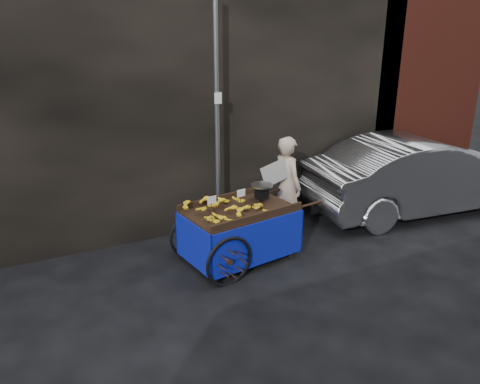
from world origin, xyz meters
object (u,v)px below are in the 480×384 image
banana_cart (237,215)px  parked_car (420,175)px  plastic_bag (266,235)px  vendor (287,186)px

banana_cart → parked_car: parked_car is taller
parked_car → banana_cart: bearing=100.6°
plastic_bag → banana_cart: bearing=-152.9°
plastic_bag → parked_car: bearing=-1.6°
vendor → plastic_bag: size_ratio=6.23×
banana_cart → vendor: size_ratio=1.37×
vendor → parked_car: vendor is taller
banana_cart → plastic_bag: bearing=18.9°
plastic_bag → vendor: bearing=20.4°
vendor → parked_car: size_ratio=0.38×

